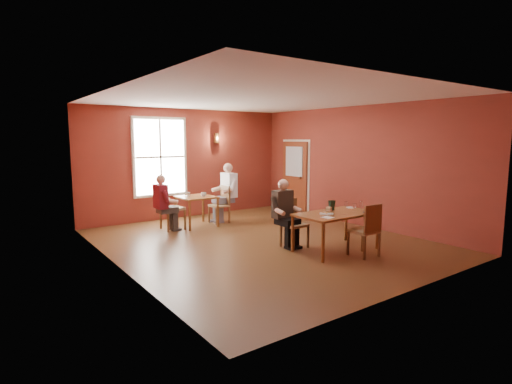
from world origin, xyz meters
TOP-DOWN VIEW (x-y plane):
  - ground at (0.00, 0.00)m, footprint 6.00×7.00m
  - wall_back at (0.00, 3.50)m, footprint 6.00×0.04m
  - wall_front at (0.00, -3.50)m, footprint 6.00×0.04m
  - wall_left at (-3.00, 0.00)m, footprint 0.04×7.00m
  - wall_right at (3.00, 0.00)m, footprint 0.04×7.00m
  - ceiling at (0.00, 0.00)m, footprint 6.00×7.00m
  - window at (-0.80, 3.45)m, footprint 1.36×0.10m
  - door at (2.94, 2.30)m, footprint 0.12×1.04m
  - wall_sconce at (0.90, 3.40)m, footprint 0.16×0.16m
  - main_table at (0.78, -1.39)m, footprint 1.60×0.90m
  - chair_diner_main at (0.28, -0.74)m, footprint 0.43×0.43m
  - diner_main at (0.28, -0.77)m, footprint 0.53×0.53m
  - chair_empty at (0.94, -1.95)m, footprint 0.46×0.46m
  - plate_food at (0.53, -1.37)m, footprint 0.30×0.30m
  - sandwich at (0.61, -1.36)m, footprint 0.11×0.11m
  - goblet_a at (1.19, -1.28)m, footprint 0.08×0.08m
  - goblet_b at (1.40, -1.49)m, footprint 0.10×0.10m
  - goblet_c at (1.14, -1.55)m, footprint 0.09×0.09m
  - menu_stand at (0.90, -1.16)m, footprint 0.13×0.08m
  - knife at (0.73, -1.62)m, footprint 0.21×0.07m
  - napkin at (0.30, -1.62)m, footprint 0.21×0.21m
  - side_plate at (1.46, -1.16)m, footprint 0.20×0.20m
  - sunglasses at (1.30, -1.69)m, footprint 0.15×0.06m
  - second_table at (-0.40, 2.19)m, footprint 0.86×0.86m
  - chair_diner_white at (0.25, 2.19)m, footprint 0.43×0.43m
  - diner_white at (0.28, 2.19)m, footprint 0.60×0.60m
  - chair_diner_maroon at (-1.05, 2.19)m, footprint 0.48×0.48m
  - diner_maroon at (-1.08, 2.19)m, footprint 0.52×0.52m
  - cup_a at (-0.26, 2.07)m, footprint 0.17×0.17m
  - cup_b at (-0.55, 2.34)m, footprint 0.12×0.12m

SIDE VIEW (x-z plane):
  - ground at x=0.00m, z-range -0.01..0.01m
  - main_table at x=0.78m, z-range 0.00..0.75m
  - second_table at x=-0.40m, z-range 0.00..0.75m
  - chair_diner_white at x=0.25m, z-range 0.00..0.97m
  - chair_diner_main at x=0.28m, z-range 0.00..0.97m
  - chair_empty at x=0.94m, z-range 0.00..0.99m
  - chair_diner_maroon at x=-1.05m, z-range 0.00..1.09m
  - diner_maroon at x=-1.08m, z-range 0.00..1.31m
  - diner_main at x=0.28m, z-range 0.00..1.33m
  - diner_white at x=0.28m, z-range 0.00..1.49m
  - knife at x=0.73m, z-range 0.75..0.76m
  - napkin at x=0.30m, z-range 0.75..0.76m
  - side_plate at x=1.46m, z-range 0.75..0.76m
  - sunglasses at x=1.30m, z-range 0.75..0.77m
  - plate_food at x=0.53m, z-range 0.75..0.79m
  - cup_b at x=-0.55m, z-range 0.75..0.85m
  - sandwich at x=0.61m, z-range 0.75..0.86m
  - cup_a at x=-0.26m, z-range 0.75..0.86m
  - goblet_a at x=1.19m, z-range 0.75..0.94m
  - goblet_c at x=1.14m, z-range 0.75..0.94m
  - goblet_b at x=1.40m, z-range 0.75..0.95m
  - menu_stand at x=0.90m, z-range 0.75..0.96m
  - door at x=2.94m, z-range 0.00..2.10m
  - wall_back at x=0.00m, z-range 0.00..3.00m
  - wall_front at x=0.00m, z-range 0.00..3.00m
  - wall_left at x=-3.00m, z-range 0.00..3.00m
  - wall_right at x=3.00m, z-range 0.00..3.00m
  - window at x=-0.80m, z-range 0.72..2.68m
  - wall_sconce at x=0.90m, z-range 2.06..2.34m
  - ceiling at x=0.00m, z-range 2.98..3.02m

